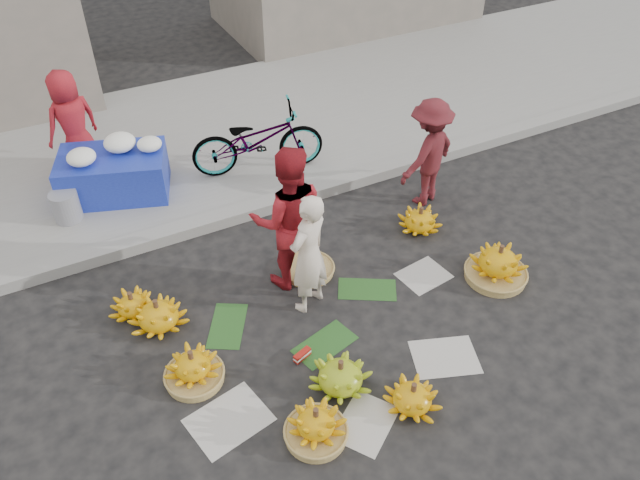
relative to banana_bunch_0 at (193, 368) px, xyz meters
name	(u,v)px	position (x,y,z in m)	size (l,w,h in m)	color
ground	(324,328)	(1.43, 0.02, -0.17)	(80.00, 80.00, 0.00)	black
curb	(246,211)	(1.43, 2.22, -0.09)	(40.00, 0.25, 0.15)	gray
sidewalk	(194,138)	(1.43, 4.32, -0.11)	(40.00, 4.00, 0.12)	gray
newspaper_scatter	(363,383)	(1.43, -0.78, -0.16)	(3.20, 1.80, 0.00)	beige
banana_leaves	(308,319)	(1.33, 0.22, -0.16)	(2.00, 1.00, 0.00)	#1C4B19
banana_bunch_0	(193,368)	(0.00, 0.00, 0.00)	(0.60, 0.60, 0.40)	olive
banana_bunch_1	(340,376)	(1.21, -0.72, 0.00)	(0.75, 0.75, 0.37)	#799C16
banana_bunch_2	(316,425)	(0.76, -1.10, 0.00)	(0.58, 0.58, 0.40)	olive
banana_bunch_3	(412,397)	(1.70, -1.22, -0.03)	(0.65, 0.65, 0.33)	#E7A90B
banana_bunch_4	(498,264)	(3.54, -0.18, 0.04)	(0.70, 0.70, 0.47)	olive
banana_bunch_5	(420,220)	(3.26, 0.96, -0.02)	(0.55, 0.55, 0.34)	#E7A90B
banana_bunch_6	(158,315)	(-0.10, 0.85, -0.01)	(0.62, 0.62, 0.37)	#E7A90B
banana_bunch_7	(132,305)	(-0.30, 1.16, -0.04)	(0.48, 0.48, 0.30)	#E7A90B
basket_spare	(309,269)	(1.67, 0.89, -0.13)	(0.58, 0.58, 0.07)	olive
incense_stack	(302,355)	(1.04, -0.24, -0.12)	(0.20, 0.06, 0.08)	#A91A12
vendor_cream	(308,254)	(1.45, 0.42, 0.55)	(0.52, 0.34, 1.44)	#F4E2CD
vendor_red	(289,219)	(1.44, 0.88, 0.69)	(0.84, 0.65, 1.72)	red
man_striped	(428,153)	(3.67, 1.47, 0.56)	(0.94, 0.54, 1.46)	maroon
flower_table	(114,171)	(0.07, 3.33, 0.27)	(1.54, 1.22, 0.78)	#1929A3
grey_bucket	(66,206)	(-0.62, 3.02, 0.15)	(0.34, 0.34, 0.39)	gray
flower_vendor	(72,123)	(-0.23, 4.08, 0.68)	(0.71, 0.46, 1.46)	red
bicycle	(258,140)	(1.94, 2.98, 0.42)	(1.80, 0.63, 0.94)	gray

